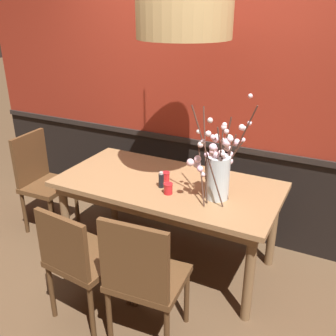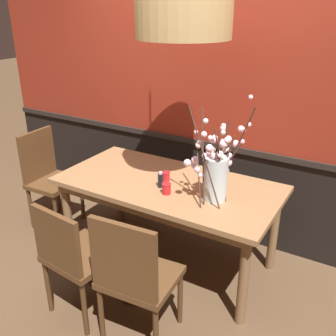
{
  "view_description": "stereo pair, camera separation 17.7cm",
  "coord_description": "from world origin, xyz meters",
  "px_view_note": "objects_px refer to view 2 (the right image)",
  "views": [
    {
      "loc": [
        1.24,
        -2.45,
        2.06
      ],
      "look_at": [
        0.0,
        0.0,
        0.87
      ],
      "focal_mm": 41.1,
      "sensor_mm": 36.0,
      "label": 1
    },
    {
      "loc": [
        1.4,
        -2.37,
        2.06
      ],
      "look_at": [
        0.0,
        0.0,
        0.87
      ],
      "focal_mm": 41.1,
      "sensor_mm": 36.0,
      "label": 2
    }
  ],
  "objects_px": {
    "chair_far_side_right": "(236,175)",
    "condiment_bottle": "(160,180)",
    "candle_holder_nearer_center": "(166,188)",
    "pendant_lamp": "(184,20)",
    "dining_table": "(168,192)",
    "chair_head_west_end": "(48,174)",
    "candle_holder_nearer_edge": "(166,176)",
    "vase_with_blossoms": "(216,173)",
    "chair_near_side_left": "(75,254)",
    "chair_near_side_right": "(134,274)"
  },
  "relations": [
    {
      "from": "chair_far_side_right",
      "to": "condiment_bottle",
      "type": "relative_size",
      "value": 7.38
    },
    {
      "from": "candle_holder_nearer_center",
      "to": "pendant_lamp",
      "type": "bearing_deg",
      "value": 78.52
    },
    {
      "from": "dining_table",
      "to": "pendant_lamp",
      "type": "relative_size",
      "value": 1.55
    },
    {
      "from": "chair_head_west_end",
      "to": "condiment_bottle",
      "type": "xyz_separation_m",
      "value": [
        1.33,
        -0.07,
        0.28
      ]
    },
    {
      "from": "candle_holder_nearer_center",
      "to": "condiment_bottle",
      "type": "bearing_deg",
      "value": 143.25
    },
    {
      "from": "candle_holder_nearer_edge",
      "to": "condiment_bottle",
      "type": "distance_m",
      "value": 0.13
    },
    {
      "from": "condiment_bottle",
      "to": "vase_with_blossoms",
      "type": "bearing_deg",
      "value": 5.47
    },
    {
      "from": "dining_table",
      "to": "candle_holder_nearer_edge",
      "type": "relative_size",
      "value": 23.41
    },
    {
      "from": "candle_holder_nearer_edge",
      "to": "condiment_bottle",
      "type": "relative_size",
      "value": 0.58
    },
    {
      "from": "chair_near_side_left",
      "to": "candle_holder_nearer_edge",
      "type": "bearing_deg",
      "value": 76.69
    },
    {
      "from": "chair_far_side_right",
      "to": "condiment_bottle",
      "type": "height_order",
      "value": "chair_far_side_right"
    },
    {
      "from": "chair_head_west_end",
      "to": "chair_far_side_right",
      "type": "bearing_deg",
      "value": 29.61
    },
    {
      "from": "chair_near_side_left",
      "to": "candle_holder_nearer_center",
      "type": "xyz_separation_m",
      "value": [
        0.32,
        0.67,
        0.29
      ]
    },
    {
      "from": "vase_with_blossoms",
      "to": "pendant_lamp",
      "type": "bearing_deg",
      "value": 170.19
    },
    {
      "from": "chair_near_side_right",
      "to": "condiment_bottle",
      "type": "height_order",
      "value": "chair_near_side_right"
    },
    {
      "from": "pendant_lamp",
      "to": "dining_table",
      "type": "bearing_deg",
      "value": 176.55
    },
    {
      "from": "pendant_lamp",
      "to": "chair_near_side_left",
      "type": "bearing_deg",
      "value": -113.19
    },
    {
      "from": "chair_far_side_right",
      "to": "vase_with_blossoms",
      "type": "height_order",
      "value": "vase_with_blossoms"
    },
    {
      "from": "dining_table",
      "to": "chair_near_side_left",
      "type": "xyz_separation_m",
      "value": [
        -0.23,
        -0.84,
        -0.16
      ]
    },
    {
      "from": "condiment_bottle",
      "to": "dining_table",
      "type": "bearing_deg",
      "value": 86.57
    },
    {
      "from": "dining_table",
      "to": "candle_holder_nearer_center",
      "type": "relative_size",
      "value": 20.6
    },
    {
      "from": "chair_near_side_right",
      "to": "candle_holder_nearer_center",
      "type": "bearing_deg",
      "value": 103.71
    },
    {
      "from": "chair_head_west_end",
      "to": "vase_with_blossoms",
      "type": "bearing_deg",
      "value": -0.89
    },
    {
      "from": "candle_holder_nearer_center",
      "to": "condiment_bottle",
      "type": "xyz_separation_m",
      "value": [
        -0.1,
        0.07,
        0.02
      ]
    },
    {
      "from": "chair_near_side_right",
      "to": "candle_holder_nearer_edge",
      "type": "distance_m",
      "value": 0.94
    },
    {
      "from": "chair_near_side_right",
      "to": "candle_holder_nearer_edge",
      "type": "relative_size",
      "value": 12.6
    },
    {
      "from": "vase_with_blossoms",
      "to": "candle_holder_nearer_center",
      "type": "xyz_separation_m",
      "value": [
        -0.34,
        -0.11,
        -0.16
      ]
    },
    {
      "from": "chair_near_side_left",
      "to": "candle_holder_nearer_center",
      "type": "bearing_deg",
      "value": 64.14
    },
    {
      "from": "dining_table",
      "to": "chair_far_side_right",
      "type": "distance_m",
      "value": 0.92
    },
    {
      "from": "chair_near_side_left",
      "to": "candle_holder_nearer_center",
      "type": "height_order",
      "value": "chair_near_side_left"
    },
    {
      "from": "candle_holder_nearer_edge",
      "to": "dining_table",
      "type": "bearing_deg",
      "value": -33.63
    },
    {
      "from": "chair_near_side_right",
      "to": "condiment_bottle",
      "type": "xyz_separation_m",
      "value": [
        -0.26,
        0.73,
        0.28
      ]
    },
    {
      "from": "dining_table",
      "to": "candle_holder_nearer_edge",
      "type": "distance_m",
      "value": 0.13
    },
    {
      "from": "chair_head_west_end",
      "to": "pendant_lamp",
      "type": "relative_size",
      "value": 0.83
    },
    {
      "from": "dining_table",
      "to": "candle_holder_nearer_edge",
      "type": "bearing_deg",
      "value": 146.37
    },
    {
      "from": "candle_holder_nearer_center",
      "to": "candle_holder_nearer_edge",
      "type": "height_order",
      "value": "candle_holder_nearer_center"
    },
    {
      "from": "pendant_lamp",
      "to": "chair_near_side_right",
      "type": "bearing_deg",
      "value": -81.26
    },
    {
      "from": "chair_near_side_left",
      "to": "chair_far_side_right",
      "type": "relative_size",
      "value": 0.93
    },
    {
      "from": "chair_near_side_right",
      "to": "condiment_bottle",
      "type": "relative_size",
      "value": 7.35
    },
    {
      "from": "chair_far_side_right",
      "to": "candle_holder_nearer_center",
      "type": "xyz_separation_m",
      "value": [
        -0.16,
        -1.05,
        0.27
      ]
    },
    {
      "from": "vase_with_blossoms",
      "to": "condiment_bottle",
      "type": "xyz_separation_m",
      "value": [
        -0.44,
        -0.04,
        -0.14
      ]
    },
    {
      "from": "chair_near_side_left",
      "to": "candle_holder_nearer_center",
      "type": "relative_size",
      "value": 10.29
    },
    {
      "from": "chair_far_side_right",
      "to": "condiment_bottle",
      "type": "bearing_deg",
      "value": -104.85
    },
    {
      "from": "chair_far_side_right",
      "to": "candle_holder_nearer_edge",
      "type": "bearing_deg",
      "value": -108.3
    },
    {
      "from": "chair_near_side_left",
      "to": "pendant_lamp",
      "type": "bearing_deg",
      "value": 66.81
    },
    {
      "from": "dining_table",
      "to": "pendant_lamp",
      "type": "bearing_deg",
      "value": -3.45
    },
    {
      "from": "chair_far_side_right",
      "to": "candle_holder_nearer_center",
      "type": "relative_size",
      "value": 11.13
    },
    {
      "from": "chair_head_west_end",
      "to": "candle_holder_nearer_edge",
      "type": "relative_size",
      "value": 12.59
    },
    {
      "from": "chair_near_side_left",
      "to": "chair_near_side_right",
      "type": "xyz_separation_m",
      "value": [
        0.48,
        0.01,
        0.02
      ]
    },
    {
      "from": "chair_near_side_left",
      "to": "chair_head_west_end",
      "type": "xyz_separation_m",
      "value": [
        -1.11,
        0.81,
        0.02
      ]
    }
  ]
}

